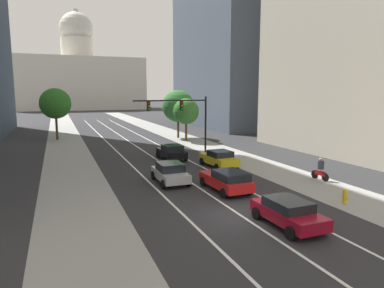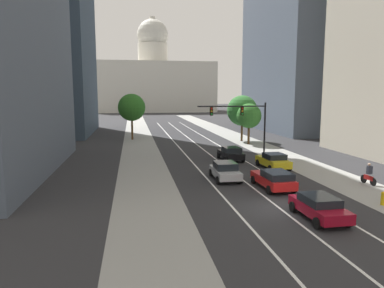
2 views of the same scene
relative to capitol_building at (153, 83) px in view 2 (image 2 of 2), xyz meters
name	(u,v)px [view 2 (image 2 of 2)]	position (x,y,z in m)	size (l,w,h in m)	color
ground_plane	(186,136)	(0.00, -91.78, -11.99)	(400.00, 400.00, 0.00)	#2B2B2D
sidewalk_left	(139,141)	(-8.08, -96.78, -11.99)	(4.69, 130.00, 0.01)	gray
sidewalk_right	(239,138)	(8.08, -96.78, -11.99)	(4.69, 130.00, 0.01)	gray
lane_stripe_left	(181,149)	(-2.87, -106.78, -11.98)	(0.16, 90.00, 0.01)	white
lane_stripe_center	(203,149)	(0.00, -106.78, -11.98)	(0.16, 90.00, 0.01)	white
lane_stripe_right	(224,148)	(2.87, -106.78, -11.98)	(0.16, 90.00, 0.01)	white
capitol_building	(153,83)	(0.00, 0.00, 0.00)	(48.85, 27.45, 38.71)	beige
car_silver	(225,171)	(-1.43, -123.68, -11.22)	(2.14, 4.18, 1.50)	#B2B5BA
car_yellow	(273,161)	(4.30, -120.05, -11.22)	(2.27, 4.40, 1.50)	yellow
car_red	(274,179)	(1.44, -127.14, -11.22)	(2.20, 4.61, 1.46)	red
car_crimson	(319,207)	(1.43, -133.81, -11.25)	(2.09, 4.17, 1.37)	maroon
car_black	(231,153)	(1.44, -115.19, -11.22)	(2.23, 4.23, 1.48)	black
traffic_signal_mast	(243,117)	(3.45, -113.09, -7.48)	(8.00, 0.39, 6.19)	black
fire_hydrant	(383,198)	(6.83, -132.12, -11.53)	(0.26, 0.35, 0.91)	yellow
cyclist	(369,174)	(9.39, -127.14, -11.14)	(0.38, 1.70, 1.72)	black
street_tree_far_right	(242,111)	(7.50, -99.79, -7.35)	(4.62, 4.62, 6.97)	#51381E
street_tree_near_left	(132,107)	(-9.08, -95.42, -6.93)	(4.25, 4.25, 7.21)	#51381E
street_tree_near_right	(249,116)	(7.36, -103.48, -7.93)	(3.51, 3.51, 5.83)	#51381E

